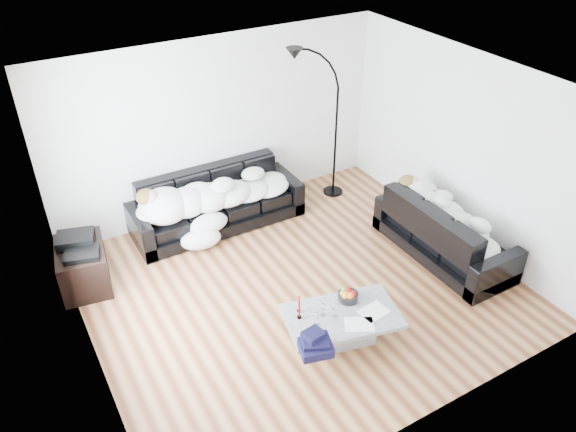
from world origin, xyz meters
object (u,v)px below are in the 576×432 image
sofa_right (445,230)px  shoes (424,244)px  sleeper_back (217,189)px  fruit_bowl (348,295)px  floor_lamp (336,131)px  wine_glass_a (323,309)px  sleeper_right (448,215)px  wine_glass_c (335,311)px  sofa_back (217,201)px  stereo (77,244)px  av_cabinet (83,266)px  wine_glass_b (317,319)px  candle_left (299,309)px  candle_right (299,304)px  coffee_table (341,326)px

sofa_right → shoes: size_ratio=4.09×
sleeper_back → fruit_bowl: (0.44, -2.56, -0.19)m
floor_lamp → fruit_bowl: bearing=-115.3°
sofa_right → wine_glass_a: 2.32m
sleeper_right → floor_lamp: bearing=9.7°
floor_lamp → sleeper_back: bearing=-175.0°
sleeper_back → sleeper_right: size_ratio=1.23×
sleeper_right → floor_lamp: 2.17m
wine_glass_c → sofa_back: bearing=93.2°
shoes → stereo: bearing=158.2°
wine_glass_c → floor_lamp: floor_lamp is taller
shoes → sofa_back: bearing=137.2°
shoes → av_cabinet: 4.49m
sofa_right → floor_lamp: (-0.36, 2.10, 0.67)m
sofa_back → wine_glass_b: size_ratio=13.79×
sleeper_right → wine_glass_a: 2.33m
av_cabinet → candle_left: bearing=-41.5°
sleeper_right → candle_right: 2.49m
floor_lamp → coffee_table: bearing=-116.7°
sofa_back → wine_glass_c: 2.78m
fruit_bowl → av_cabinet: av_cabinet is taller
sleeper_back → shoes: size_ratio=4.30×
sofa_right → fruit_bowl: sofa_right is taller
av_cabinet → sofa_back: bearing=20.4°
candle_right → floor_lamp: size_ratio=0.10×
wine_glass_c → floor_lamp: (1.81, 2.70, 0.61)m
candle_left → candle_right: 0.10m
coffee_table → floor_lamp: (1.71, 2.71, 0.89)m
wine_glass_c → av_cabinet: av_cabinet is taller
sofa_back → coffee_table: size_ratio=1.97×
wine_glass_b → av_cabinet: size_ratio=0.22×
wine_glass_b → candle_right: (-0.06, 0.27, 0.02)m
stereo → sleeper_right: bearing=-6.1°
shoes → wine_glass_b: bearing=-161.6°
candle_right → av_cabinet: size_ratio=0.26×
wine_glass_c → stereo: size_ratio=0.43×
sleeper_back → candle_left: (-0.18, -2.54, -0.14)m
wine_glass_c → candle_right: candle_right is taller
wine_glass_a → shoes: bearing=19.2°
sofa_right → candle_left: size_ratio=7.77×
av_cabinet → floor_lamp: bearing=13.7°
candle_right → floor_lamp: (2.10, 2.43, 0.60)m
shoes → av_cabinet: size_ratio=0.59×
sofa_back → av_cabinet: size_ratio=2.98×
sofa_back → candle_left: size_ratio=9.67×
sleeper_back → candle_right: (-0.14, -2.45, -0.16)m
coffee_table → shoes: coffee_table is taller
wine_glass_b → candle_right: size_ratio=0.82×
sleeper_back → fruit_bowl: bearing=-80.2°
sleeper_right → candle_right: sleeper_right is taller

